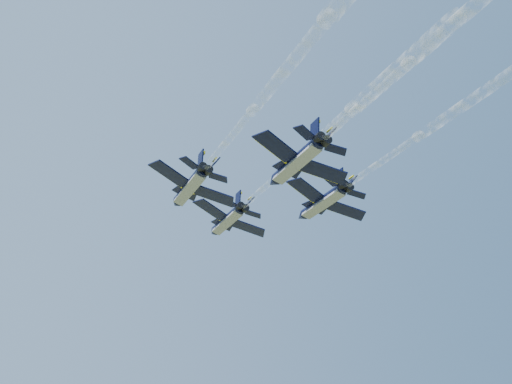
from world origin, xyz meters
name	(u,v)px	position (x,y,z in m)	size (l,w,h in m)	color
jet_lead	(227,220)	(-1.60, 17.52, 102.03)	(12.66, 17.29, 5.47)	black
jet_left	(190,187)	(-13.27, 3.73, 102.03)	(12.66, 17.29, 5.47)	black
jet_right	(323,202)	(7.57, 1.77, 102.03)	(12.66, 17.29, 5.47)	black
jet_slot	(296,162)	(-4.39, -11.56, 102.03)	(12.66, 17.29, 5.47)	black
smoke_trail_lead	(342,127)	(-4.99, -23.18, 102.06)	(6.17, 54.13, 2.16)	white
smoke_trail_left	(314,44)	(-16.65, -36.97, 102.06)	(6.17, 54.13, 2.16)	white
smoke_trail_right	(511,84)	(4.19, -38.93, 102.06)	(6.17, 54.13, 2.16)	white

